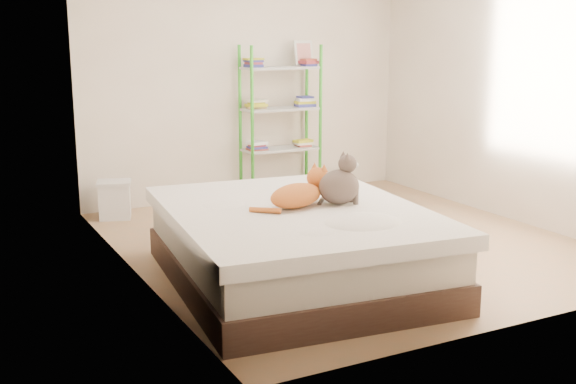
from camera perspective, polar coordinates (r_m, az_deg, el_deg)
room at (r=6.25m, az=4.77°, el=7.57°), size 3.81×4.21×2.61m
bed at (r=5.39m, az=0.53°, el=-4.19°), size 2.02×2.42×0.57m
orange_cat at (r=5.30m, az=0.64°, el=-0.04°), size 0.62×0.47×0.23m
grey_cat at (r=5.39m, az=4.06°, el=1.00°), size 0.38×0.33×0.38m
shelf_unit at (r=8.08m, az=-0.55°, el=5.37°), size 0.88×0.36×1.74m
cardboard_box at (r=7.10m, az=3.93°, el=-1.05°), size 0.61×0.63×0.39m
white_bin at (r=7.44m, az=-13.53°, el=-0.57°), size 0.40×0.38×0.38m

